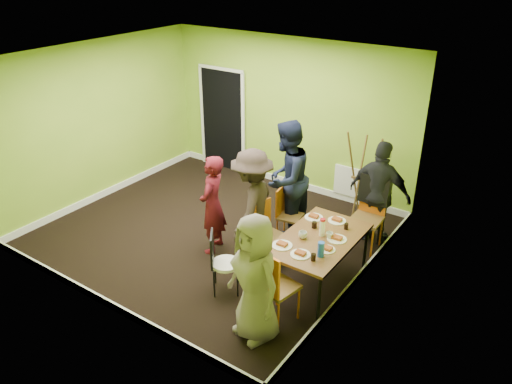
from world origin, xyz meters
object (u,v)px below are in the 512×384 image
(easel, at_px, (363,178))
(orange_bottle, at_px, (324,228))
(thermos, at_px, (322,228))
(person_front_end, at_px, (255,279))
(chair_back_end, at_px, (373,197))
(dining_table, at_px, (319,241))
(chair_left_near, at_px, (267,230))
(person_back_end, at_px, (380,193))
(person_standing, at_px, (213,205))
(chair_left_far, at_px, (286,211))
(chair_front_end, at_px, (273,283))
(person_left_far, at_px, (286,179))
(person_left_near, at_px, (252,205))
(blue_bottle, at_px, (321,249))
(chair_bentwood, at_px, (221,259))

(easel, height_order, orange_bottle, easel)
(thermos, bearing_deg, person_front_end, -96.13)
(easel, bearing_deg, chair_back_end, -54.96)
(dining_table, bearing_deg, chair_left_near, 173.62)
(person_back_end, bearing_deg, person_standing, 42.71)
(easel, distance_m, person_back_end, 0.72)
(chair_left_far, xyz_separation_m, person_standing, (-0.72, -0.90, 0.28))
(orange_bottle, bearing_deg, chair_left_far, 147.44)
(person_front_end, bearing_deg, dining_table, 101.42)
(chair_left_near, distance_m, person_front_end, 1.57)
(chair_left_near, distance_m, chair_front_end, 1.33)
(chair_left_near, relative_size, person_left_far, 0.51)
(person_standing, distance_m, person_left_near, 0.61)
(chair_left_far, relative_size, person_standing, 0.56)
(chair_back_end, distance_m, person_front_end, 2.71)
(dining_table, distance_m, chair_left_near, 0.90)
(chair_back_end, distance_m, easel, 0.76)
(blue_bottle, bearing_deg, chair_left_far, 135.80)
(easel, distance_m, orange_bottle, 1.87)
(dining_table, distance_m, chair_back_end, 1.45)
(thermos, height_order, orange_bottle, thermos)
(chair_left_far, distance_m, chair_back_end, 1.34)
(chair_left_far, xyz_separation_m, easel, (0.71, 1.25, 0.27))
(chair_front_end, xyz_separation_m, chair_bentwood, (-0.91, 0.15, -0.10))
(chair_back_end, distance_m, person_back_end, 0.13)
(person_standing, bearing_deg, dining_table, 75.69)
(blue_bottle, bearing_deg, chair_left_near, 156.93)
(easel, relative_size, blue_bottle, 7.77)
(chair_bentwood, distance_m, blue_bottle, 1.35)
(chair_left_near, distance_m, person_standing, 0.89)
(chair_front_end, xyz_separation_m, person_left_far, (-1.02, 1.95, 0.35))
(dining_table, height_order, person_front_end, person_front_end)
(chair_back_end, distance_m, chair_front_end, 2.42)
(chair_left_far, height_order, easel, easel)
(person_back_end, bearing_deg, blue_bottle, 92.77)
(chair_left_far, xyz_separation_m, chair_back_end, (1.14, 0.63, 0.31))
(dining_table, distance_m, person_left_far, 1.50)
(person_front_end, bearing_deg, person_back_end, 100.95)
(chair_bentwood, xyz_separation_m, thermos, (1.00, 0.90, 0.37))
(orange_bottle, bearing_deg, person_back_end, 79.66)
(person_left_far, xyz_separation_m, person_front_end, (0.96, -2.25, -0.14))
(easel, bearing_deg, person_front_end, -87.54)
(orange_bottle, distance_m, person_standing, 1.70)
(dining_table, distance_m, chair_bentwood, 1.31)
(chair_left_near, bearing_deg, orange_bottle, 105.93)
(chair_front_end, height_order, orange_bottle, chair_front_end)
(blue_bottle, xyz_separation_m, person_front_end, (-0.36, -0.89, -0.05))
(dining_table, height_order, orange_bottle, orange_bottle)
(chair_back_end, bearing_deg, chair_bentwood, 61.31)
(blue_bottle, bearing_deg, chair_back_end, 92.26)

